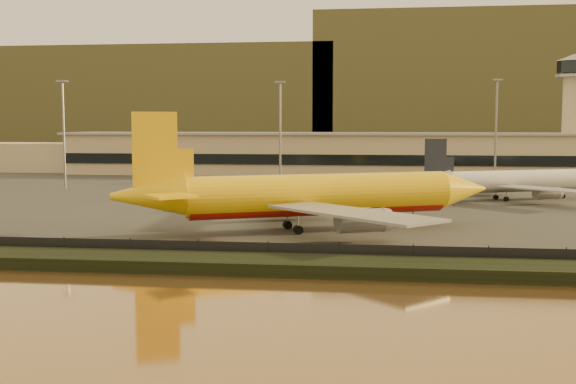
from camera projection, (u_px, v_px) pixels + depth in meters
name	position (u px, v px, depth m)	size (l,w,h in m)	color
ground	(269.00, 244.00, 93.83)	(900.00, 900.00, 0.00)	black
embankment	(244.00, 264.00, 76.99)	(320.00, 7.00, 1.40)	black
tarmac	(326.00, 183.00, 187.57)	(320.00, 220.00, 0.20)	#2D2D2D
perimeter_fence	(251.00, 252.00, 80.88)	(300.00, 0.05, 2.20)	black
terminal_building	(287.00, 154.00, 219.02)	(202.00, 25.00, 12.60)	tan
control_tower	(574.00, 103.00, 211.87)	(11.20, 11.20, 35.50)	tan
apron_light_masts	(385.00, 123.00, 164.38)	(152.20, 12.20, 25.40)	slate
distant_hills	(324.00, 96.00, 429.05)	(470.00, 160.00, 70.00)	brown
dhl_cargo_jet	(313.00, 196.00, 103.58)	(53.83, 51.01, 17.00)	yellow
white_narrowbody_jet	(512.00, 182.00, 145.11)	(41.19, 38.93, 12.46)	silver
gse_vehicle_yellow	(327.00, 207.00, 125.24)	(4.19, 1.89, 1.89)	yellow
gse_vehicle_white	(208.00, 205.00, 127.41)	(4.51, 2.03, 2.03)	silver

